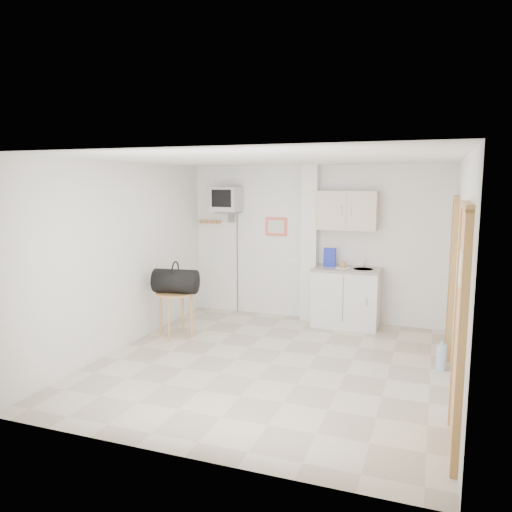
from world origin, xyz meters
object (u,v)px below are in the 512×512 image
(round_table, at_px, (176,299))
(water_bottle, at_px, (441,357))
(duffel_bag, at_px, (176,281))
(crt_television, at_px, (227,200))

(round_table, relative_size, water_bottle, 1.87)
(duffel_bag, relative_size, water_bottle, 1.87)
(crt_television, height_order, duffel_bag, crt_television)
(crt_television, xyz_separation_m, duffel_bag, (-0.17, -1.47, -1.10))
(crt_television, bearing_deg, water_bottle, -23.80)
(duffel_bag, distance_m, water_bottle, 3.66)
(water_bottle, bearing_deg, round_table, 178.67)
(water_bottle, bearing_deg, crt_television, 156.20)
(round_table, xyz_separation_m, duffel_bag, (0.03, -0.04, 0.27))
(crt_television, bearing_deg, round_table, -97.98)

